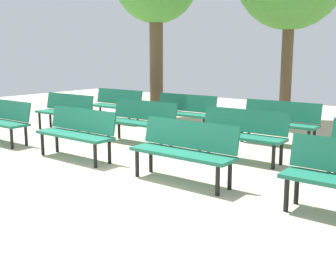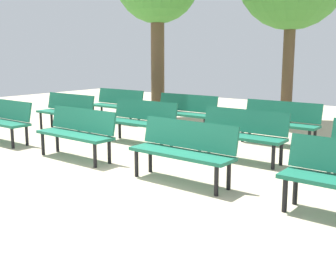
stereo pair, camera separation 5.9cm
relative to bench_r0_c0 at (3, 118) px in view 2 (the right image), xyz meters
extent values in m
plane|color=#BCAD8E|center=(3.50, -1.52, -0.50)|extent=(24.00, 24.00, 0.00)
cube|color=#19664C|center=(0.00, -0.08, -0.07)|extent=(1.60, 0.46, 0.05)
cube|color=#19664C|center=(0.00, 0.12, 0.17)|extent=(1.60, 0.14, 0.40)
cylinder|color=black|center=(0.70, -0.23, -0.30)|extent=(0.06, 0.06, 0.40)
cylinder|color=black|center=(0.70, 0.09, -0.30)|extent=(0.06, 0.06, 0.40)
cube|color=#19664C|center=(2.32, -0.02, -0.07)|extent=(1.60, 0.44, 0.05)
cube|color=#19664C|center=(2.32, 0.18, 0.17)|extent=(1.60, 0.12, 0.40)
cylinder|color=black|center=(1.62, -0.18, -0.30)|extent=(0.06, 0.06, 0.40)
cylinder|color=black|center=(3.02, -0.18, -0.30)|extent=(0.06, 0.06, 0.40)
cylinder|color=black|center=(1.62, 0.14, -0.30)|extent=(0.06, 0.06, 0.40)
cylinder|color=black|center=(3.02, 0.14, -0.30)|extent=(0.06, 0.06, 0.40)
cube|color=#19664C|center=(4.59, 0.02, -0.07)|extent=(1.60, 0.44, 0.05)
cube|color=#19664C|center=(4.59, 0.22, 0.17)|extent=(1.60, 0.12, 0.40)
cylinder|color=black|center=(3.89, -0.14, -0.30)|extent=(0.06, 0.06, 0.40)
cylinder|color=black|center=(5.29, -0.14, -0.30)|extent=(0.06, 0.06, 0.40)
cylinder|color=black|center=(3.89, 0.18, -0.30)|extent=(0.06, 0.06, 0.40)
cylinder|color=black|center=(5.29, 0.18, -0.30)|extent=(0.06, 0.06, 0.40)
cylinder|color=black|center=(6.21, -0.12, -0.30)|extent=(0.06, 0.06, 0.40)
cylinder|color=black|center=(6.21, 0.20, -0.30)|extent=(0.06, 0.06, 0.40)
cube|color=#19664C|center=(-0.01, 1.58, -0.07)|extent=(1.61, 0.46, 0.05)
cube|color=#19664C|center=(-0.01, 1.78, 0.17)|extent=(1.60, 0.14, 0.40)
cylinder|color=black|center=(-0.71, 1.41, -0.30)|extent=(0.06, 0.06, 0.40)
cylinder|color=black|center=(0.69, 1.43, -0.30)|extent=(0.06, 0.06, 0.40)
cylinder|color=black|center=(-0.71, 1.73, -0.30)|extent=(0.06, 0.06, 0.40)
cylinder|color=black|center=(0.69, 1.75, -0.30)|extent=(0.06, 0.06, 0.40)
cube|color=#19664C|center=(2.36, 1.62, -0.07)|extent=(1.61, 0.48, 0.05)
cube|color=#19664C|center=(2.36, 1.82, 0.17)|extent=(1.60, 0.16, 0.40)
cylinder|color=black|center=(1.67, 1.44, -0.30)|extent=(0.06, 0.06, 0.40)
cylinder|color=black|center=(3.07, 1.47, -0.30)|extent=(0.06, 0.06, 0.40)
cylinder|color=black|center=(1.66, 1.76, -0.30)|extent=(0.06, 0.06, 0.40)
cylinder|color=black|center=(3.06, 1.79, -0.30)|extent=(0.06, 0.06, 0.40)
cube|color=#19664C|center=(4.64, 1.66, -0.07)|extent=(1.61, 0.46, 0.05)
cube|color=#19664C|center=(4.63, 1.86, 0.17)|extent=(1.60, 0.14, 0.40)
cylinder|color=black|center=(3.94, 1.49, -0.30)|extent=(0.06, 0.06, 0.40)
cylinder|color=black|center=(5.34, 1.51, -0.30)|extent=(0.06, 0.06, 0.40)
cylinder|color=black|center=(3.94, 1.81, -0.30)|extent=(0.06, 0.06, 0.40)
cylinder|color=black|center=(5.34, 1.83, -0.30)|extent=(0.06, 0.06, 0.40)
cylinder|color=black|center=(6.22, 1.47, -0.30)|extent=(0.06, 0.06, 0.40)
cylinder|color=black|center=(6.23, 1.79, -0.30)|extent=(0.06, 0.06, 0.40)
cube|color=#19664C|center=(0.02, 3.26, -0.07)|extent=(1.60, 0.46, 0.05)
cube|color=#19664C|center=(0.02, 3.46, 0.17)|extent=(1.60, 0.14, 0.40)
cylinder|color=black|center=(-0.68, 3.09, -0.30)|extent=(0.06, 0.06, 0.40)
cylinder|color=black|center=(0.72, 3.11, -0.30)|extent=(0.06, 0.06, 0.40)
cylinder|color=black|center=(-0.68, 3.41, -0.30)|extent=(0.06, 0.06, 0.40)
cylinder|color=black|center=(0.72, 3.43, -0.30)|extent=(0.06, 0.06, 0.40)
cube|color=#19664C|center=(2.30, 3.23, -0.07)|extent=(1.61, 0.50, 0.05)
cube|color=#19664C|center=(2.29, 3.43, 0.17)|extent=(1.60, 0.18, 0.40)
cylinder|color=black|center=(1.60, 3.04, -0.30)|extent=(0.06, 0.06, 0.40)
cylinder|color=black|center=(3.00, 3.09, -0.30)|extent=(0.06, 0.06, 0.40)
cylinder|color=black|center=(1.59, 3.36, -0.30)|extent=(0.06, 0.06, 0.40)
cylinder|color=black|center=(2.99, 3.41, -0.30)|extent=(0.06, 0.06, 0.40)
cube|color=#19664C|center=(4.65, 3.26, -0.07)|extent=(1.60, 0.45, 0.05)
cube|color=#19664C|center=(4.64, 3.46, 0.17)|extent=(1.60, 0.14, 0.40)
cylinder|color=black|center=(3.95, 3.09, -0.30)|extent=(0.06, 0.06, 0.40)
cylinder|color=black|center=(5.35, 3.10, -0.30)|extent=(0.06, 0.06, 0.40)
cylinder|color=black|center=(3.94, 3.41, -0.30)|extent=(0.06, 0.06, 0.40)
cylinder|color=black|center=(5.34, 3.42, -0.30)|extent=(0.06, 0.06, 0.40)
cylinder|color=brown|center=(0.37, 4.64, 1.06)|extent=(0.38, 0.38, 3.13)
cylinder|color=brown|center=(3.63, 6.12, 0.99)|extent=(0.30, 0.30, 3.00)
camera|label=1|loc=(7.95, -4.64, 1.33)|focal=44.48mm
camera|label=2|loc=(8.00, -4.61, 1.33)|focal=44.48mm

